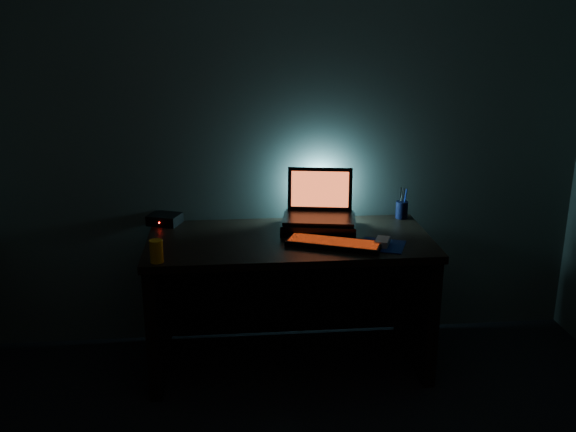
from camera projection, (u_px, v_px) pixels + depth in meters
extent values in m
cube|color=#4A554D|center=(283.00, 132.00, 3.61)|extent=(3.50, 0.00, 2.50)
cube|color=black|center=(290.00, 241.00, 3.40)|extent=(1.50, 0.70, 0.04)
cube|color=black|center=(158.00, 311.00, 3.45)|extent=(0.06, 0.64, 0.71)
cube|color=black|center=(416.00, 301.00, 3.58)|extent=(0.06, 0.64, 0.71)
cube|color=black|center=(284.00, 282.00, 3.83)|extent=(1.38, 0.02, 0.65)
cube|color=black|center=(319.00, 225.00, 3.51)|extent=(0.44, 0.36, 0.06)
cube|color=black|center=(319.00, 218.00, 3.50)|extent=(0.42, 0.32, 0.02)
cube|color=black|center=(320.00, 189.00, 3.59)|extent=(0.36, 0.11, 0.24)
cube|color=#FF4A1A|center=(320.00, 189.00, 3.58)|extent=(0.32, 0.08, 0.20)
cube|color=black|center=(334.00, 244.00, 3.27)|extent=(0.50, 0.32, 0.03)
cube|color=red|center=(334.00, 241.00, 3.26)|extent=(0.47, 0.29, 0.00)
cube|color=navy|center=(382.00, 245.00, 3.28)|extent=(0.28, 0.27, 0.00)
cube|color=gray|center=(382.00, 242.00, 3.27)|extent=(0.10, 0.13, 0.03)
cylinder|color=black|center=(402.00, 210.00, 3.71)|extent=(0.09, 0.09, 0.10)
cylinder|color=orange|center=(156.00, 251.00, 3.05)|extent=(0.07, 0.07, 0.11)
cube|color=black|center=(165.00, 219.00, 3.61)|extent=(0.21, 0.19, 0.06)
sphere|color=#FF0C07|center=(159.00, 223.00, 3.55)|extent=(0.01, 0.01, 0.01)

